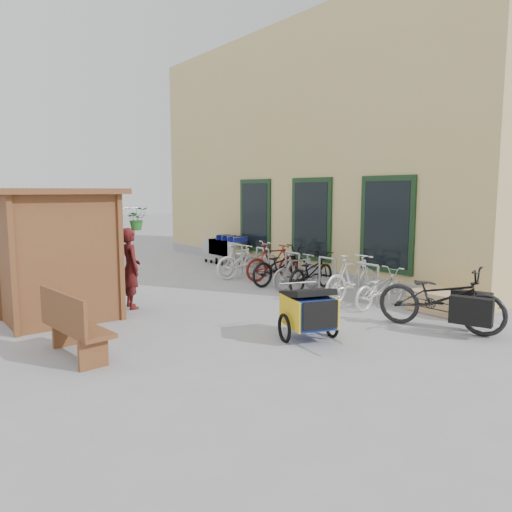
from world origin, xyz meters
TOP-DOWN VIEW (x-y plane):
  - ground at (0.00, 0.00)m, footprint 80.00×80.00m
  - building at (6.49, 4.50)m, footprint 6.07×13.00m
  - kiosk at (-3.28, 2.47)m, footprint 2.49×1.65m
  - bike_rack at (2.30, 2.40)m, footprint 0.05×5.35m
  - pallet_stack at (3.00, -1.40)m, footprint 1.00×1.20m
  - bench at (-3.68, 0.26)m, footprint 0.61×1.56m
  - shopping_carts at (3.00, 6.50)m, footprint 0.54×1.81m
  - child_trailer at (-0.40, -1.09)m, footprint 0.98×1.52m
  - cargo_bike at (1.79, -2.04)m, footprint 1.37×2.24m
  - person_kiosk at (-1.79, 2.65)m, footprint 0.46×0.64m
  - bike_0 at (2.24, -0.37)m, footprint 1.55×0.60m
  - bike_1 at (2.17, 0.31)m, footprint 1.76×0.59m
  - bike_2 at (2.31, 1.74)m, footprint 1.82×0.96m
  - bike_3 at (2.13, 2.00)m, footprint 1.50×0.52m
  - bike_4 at (2.24, 2.77)m, footprint 1.88×0.71m
  - bike_5 at (2.45, 3.35)m, footprint 1.66×0.67m
  - bike_6 at (2.14, 4.02)m, footprint 1.96×0.98m
  - bike_7 at (2.11, 4.44)m, footprint 1.50×0.51m

SIDE VIEW (x-z plane):
  - ground at x=0.00m, z-range 0.00..0.00m
  - pallet_stack at x=3.00m, z-range 0.01..0.41m
  - bike_0 at x=2.24m, z-range 0.00..0.80m
  - bike_3 at x=2.13m, z-range 0.00..0.89m
  - bike_7 at x=2.11m, z-range 0.00..0.89m
  - bike_2 at x=2.31m, z-range 0.00..0.91m
  - bike_5 at x=2.45m, z-range 0.00..0.97m
  - bike_4 at x=2.24m, z-range 0.00..0.98m
  - child_trailer at x=-0.40m, z-range 0.05..0.93m
  - bench at x=-3.68m, z-range 0.01..0.97m
  - bike_6 at x=2.14m, z-range 0.00..0.98m
  - bike_rack at x=2.30m, z-range 0.08..0.95m
  - bike_1 at x=2.17m, z-range 0.00..1.04m
  - cargo_bike at x=1.79m, z-range -0.01..1.11m
  - shopping_carts at x=3.00m, z-range 0.08..1.04m
  - person_kiosk at x=-1.79m, z-range 0.00..1.63m
  - kiosk at x=-3.28m, z-range 0.35..2.75m
  - building at x=6.49m, z-range -0.01..6.99m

